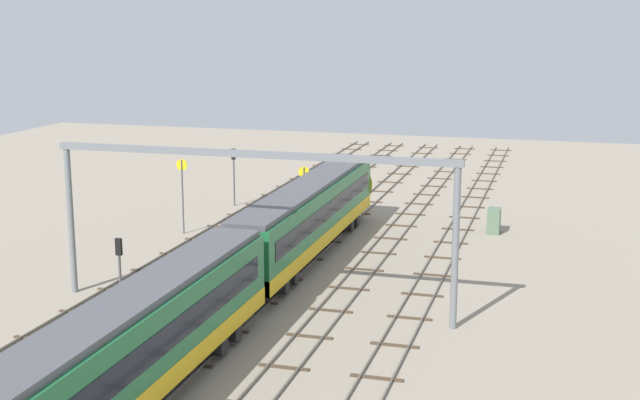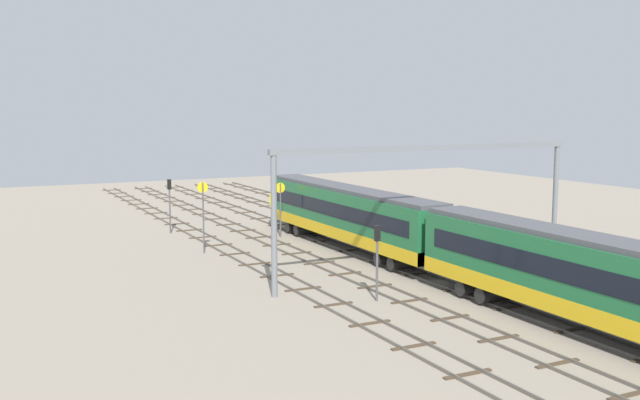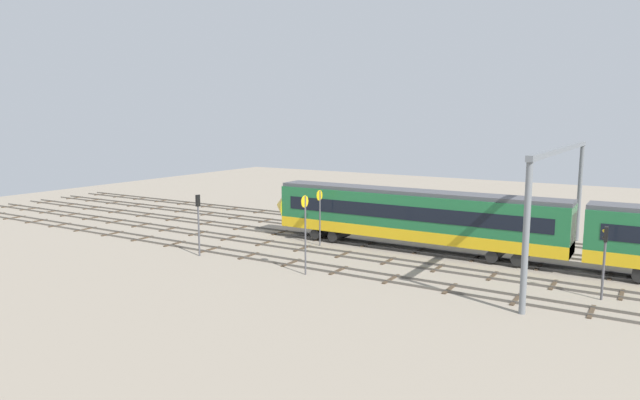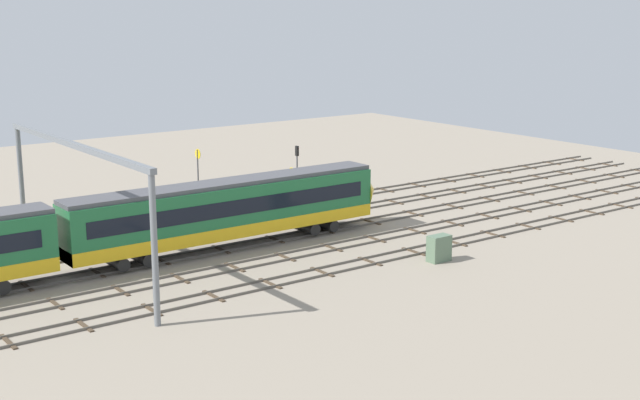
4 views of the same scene
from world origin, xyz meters
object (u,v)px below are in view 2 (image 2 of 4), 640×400
(relay_cabinet, at_px, (399,213))
(signal_light_trackside_departure, at_px, (170,198))
(train, at_px, (435,240))
(speed_sign_mid_trackside, at_px, (203,209))
(overhead_gantry, at_px, (430,175))
(signal_light_trackside_approach, at_px, (377,252))
(speed_sign_near_foreground, at_px, (280,202))

(relay_cabinet, bearing_deg, signal_light_trackside_departure, 80.80)
(train, height_order, speed_sign_mid_trackside, speed_sign_mid_trackside)
(overhead_gantry, xyz_separation_m, signal_light_trackside_departure, (24.42, 10.61, -3.63))
(train, bearing_deg, speed_sign_mid_trackside, 34.79)
(signal_light_trackside_departure, bearing_deg, overhead_gantry, -156.50)
(overhead_gantry, relative_size, relay_cabinet, 12.44)
(train, xyz_separation_m, relay_cabinet, (21.72, -11.26, -1.75))
(signal_light_trackside_departure, bearing_deg, signal_light_trackside_approach, -170.60)
(overhead_gantry, bearing_deg, train, 174.91)
(train, bearing_deg, signal_light_trackside_departure, 22.66)
(speed_sign_near_foreground, bearing_deg, signal_light_trackside_approach, 171.13)
(speed_sign_near_foreground, height_order, speed_sign_mid_trackside, speed_sign_mid_trackside)
(overhead_gantry, bearing_deg, speed_sign_near_foreground, 8.11)
(speed_sign_mid_trackside, bearing_deg, signal_light_trackside_approach, -165.35)
(speed_sign_mid_trackside, xyz_separation_m, signal_light_trackside_departure, (9.97, -0.07, -0.31))
(overhead_gantry, xyz_separation_m, speed_sign_mid_trackside, (14.44, 10.68, -3.31))
(train, relative_size, speed_sign_mid_trackside, 9.14)
(speed_sign_near_foreground, height_order, relay_cabinet, speed_sign_near_foreground)
(signal_light_trackside_departure, height_order, relay_cabinet, signal_light_trackside_departure)
(overhead_gantry, bearing_deg, speed_sign_mid_trackside, 36.49)
(speed_sign_near_foreground, xyz_separation_m, signal_light_trackside_approach, (-21.75, 3.39, -0.16))
(overhead_gantry, height_order, signal_light_trackside_approach, overhead_gantry)
(speed_sign_near_foreground, relative_size, relay_cabinet, 2.62)
(overhead_gantry, xyz_separation_m, speed_sign_near_foreground, (18.26, 2.60, -3.72))
(overhead_gantry, distance_m, relay_cabinet, 24.41)
(speed_sign_mid_trackside, bearing_deg, overhead_gantry, -143.51)
(speed_sign_mid_trackside, height_order, signal_light_trackside_approach, speed_sign_mid_trackside)
(relay_cabinet, bearing_deg, signal_light_trackside_approach, 144.82)
(train, height_order, relay_cabinet, train)
(overhead_gantry, distance_m, signal_light_trackside_departure, 26.87)
(train, xyz_separation_m, overhead_gantry, (0.83, -0.07, 4.12))
(speed_sign_near_foreground, bearing_deg, speed_sign_mid_trackside, 115.32)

